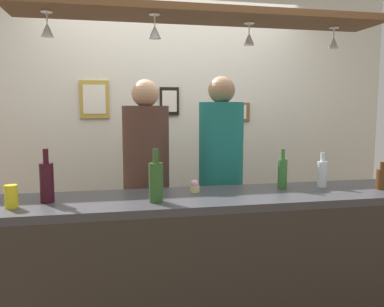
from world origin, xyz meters
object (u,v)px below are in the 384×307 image
picture_frame_caricature (94,99)px  picture_frame_crest (169,101)px  bottle_champagne_green (156,181)px  bottle_soda_clear (322,173)px  bottle_wine_dark_red (47,181)px  cupcake (195,186)px  person_middle_teal_shirt (221,166)px  person_left_brown_shirt (146,171)px  drink_can (11,196)px  picture_frame_lower_pair (235,112)px  bottle_beer_brown_stubby (382,178)px  bottle_beer_green_import (282,173)px

picture_frame_caricature → picture_frame_crest: (0.68, 0.00, -0.01)m
bottle_champagne_green → bottle_soda_clear: 1.14m
bottle_champagne_green → bottle_wine_dark_red: size_ratio=1.00×
cupcake → picture_frame_crest: (0.03, 1.31, 0.55)m
person_middle_teal_shirt → picture_frame_caricature: 1.35m
person_left_brown_shirt → drink_can: (-0.76, -0.71, 0.01)m
bottle_soda_clear → picture_frame_lower_pair: size_ratio=0.77×
cupcake → picture_frame_caricature: size_ratio=0.23×
person_left_brown_shirt → cupcake: 0.58m
bottle_wine_dark_red → bottle_soda_clear: size_ratio=1.30×
bottle_beer_brown_stubby → drink_can: (-2.22, -0.03, -0.01)m
person_left_brown_shirt → person_middle_teal_shirt: person_middle_teal_shirt is taller
bottle_beer_brown_stubby → bottle_wine_dark_red: bearing=178.2°
bottle_beer_green_import → cupcake: 0.58m
bottle_soda_clear → picture_frame_crest: (-0.83, 1.32, 0.50)m
picture_frame_caricature → picture_frame_lower_pair: picture_frame_caricature is taller
cupcake → picture_frame_lower_pair: picture_frame_lower_pair is taller
person_left_brown_shirt → bottle_beer_green_import: 0.99m
person_middle_teal_shirt → bottle_beer_brown_stubby: (0.88, -0.68, -0.01)m
bottle_beer_green_import → picture_frame_lower_pair: picture_frame_lower_pair is taller
bottle_beer_green_import → picture_frame_crest: picture_frame_crest is taller
picture_frame_lower_pair → bottle_soda_clear: bearing=-81.9°
person_left_brown_shirt → bottle_champagne_green: person_left_brown_shirt is taller
bottle_champagne_green → bottle_soda_clear: size_ratio=1.30×
person_left_brown_shirt → picture_frame_caricature: size_ratio=5.00×
person_left_brown_shirt → bottle_wine_dark_red: size_ratio=5.67×
person_left_brown_shirt → person_middle_teal_shirt: 0.57m
person_left_brown_shirt → bottle_beer_brown_stubby: 1.61m
picture_frame_crest → picture_frame_lower_pair: size_ratio=0.87×
bottle_soda_clear → picture_frame_lower_pair: (-0.19, 1.32, 0.39)m
person_middle_teal_shirt → picture_frame_lower_pair: 0.96m
bottle_beer_brown_stubby → bottle_soda_clear: bearing=156.8°
bottle_soda_clear → picture_frame_caricature: size_ratio=0.68×
drink_can → bottle_beer_brown_stubby: bearing=0.8°
bottle_beer_green_import → picture_frame_caricature: 1.87m
bottle_champagne_green → bottle_wine_dark_red: bearing=169.0°
bottle_beer_green_import → picture_frame_crest: bearing=112.7°
drink_can → person_middle_teal_shirt: bearing=27.9°
person_left_brown_shirt → bottle_soda_clear: size_ratio=7.40×
picture_frame_crest → person_left_brown_shirt: bearing=-110.2°
bottle_champagne_green → bottle_wine_dark_red: same height
person_middle_teal_shirt → bottle_beer_green_import: 0.59m
bottle_wine_dark_red → cupcake: bottle_wine_dark_red is taller
picture_frame_crest → picture_frame_lower_pair: picture_frame_crest is taller
bottle_wine_dark_red → drink_can: bearing=-150.1°
bottle_wine_dark_red → picture_frame_crest: bearing=57.5°
bottle_soda_clear → picture_frame_lower_pair: picture_frame_lower_pair is taller
cupcake → bottle_beer_brown_stubby: bearing=-7.4°
picture_frame_crest → bottle_wine_dark_red: bearing=-122.5°
picture_frame_lower_pair → bottle_champagne_green: bearing=-121.8°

